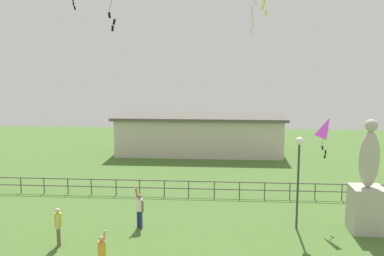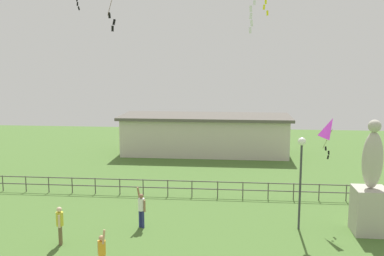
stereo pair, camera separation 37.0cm
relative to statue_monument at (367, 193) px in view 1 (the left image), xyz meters
name	(u,v)px [view 1 (the left image)]	position (x,y,z in m)	size (l,w,h in m)	color
statue_monument	(367,193)	(0.00, 0.00, 0.00)	(1.43, 1.43, 5.18)	#B2AD9E
lamppost	(299,162)	(-3.08, 0.13, 1.34)	(0.36, 0.36, 4.31)	#38383D
person_2	(139,208)	(-10.37, -0.37, -0.85)	(0.46, 0.41, 1.91)	navy
person_3	(58,224)	(-13.39, -2.60, -0.86)	(0.31, 0.48, 1.65)	brown
person_5	(102,252)	(-10.83, -5.03, -0.92)	(0.40, 0.38, 1.76)	navy
kite_4	(329,129)	(-1.48, 1.48, 2.66)	(0.77, 1.08, 1.95)	#B22DB2
waterfront_railing	(199,186)	(-7.86, 4.55, -1.19)	(36.05, 0.06, 0.95)	#4C4742
pavilion_building	(200,134)	(-8.54, 16.55, -0.17)	(14.09, 5.14, 3.24)	beige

